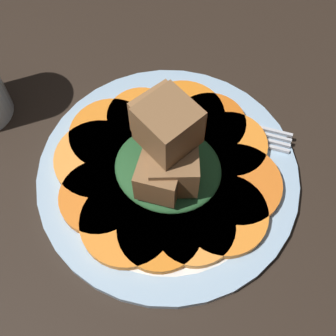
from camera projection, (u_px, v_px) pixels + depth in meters
The scene contains 16 objects.
table_slab at pixel (168, 182), 48.81cm from camera, with size 120.00×120.00×2.00cm, color black.
plate at pixel (168, 175), 47.47cm from camera, with size 26.42×26.42×1.05cm.
carrot_slice_0 at pixel (111, 135), 48.47cm from camera, with size 8.56×8.56×0.95cm, color orange.
carrot_slice_1 at pixel (98, 160), 47.11cm from camera, with size 8.89×8.89×0.95cm, color #F99438.
carrot_slice_2 at pixel (100, 198), 45.16cm from camera, with size 7.83×7.83×0.95cm, color orange.
carrot_slice_3 at pixel (127, 222), 43.97cm from camera, with size 8.95×8.95×0.95cm, color orange.
carrot_slice_4 at pixel (160, 231), 43.59cm from camera, with size 8.05×8.05×0.95cm, color orange.
carrot_slice_5 at pixel (195, 227), 43.75cm from camera, with size 7.68×7.68×0.95cm, color orange.
carrot_slice_6 at pixel (224, 215), 44.32cm from camera, with size 8.34×8.34×0.95cm, color orange.
carrot_slice_7 at pixel (237, 185), 45.80cm from camera, with size 8.83×8.83×0.95cm, color orange.
carrot_slice_8 at pixel (230, 145), 47.90cm from camera, with size 7.61×7.61×0.95cm, color orange.
carrot_slice_9 at pixel (210, 124), 49.08cm from camera, with size 7.50×7.50×0.95cm, color orange.
carrot_slice_10 at pixel (183, 117), 49.52cm from camera, with size 8.91×8.91×0.95cm, color orange.
carrot_slice_11 at pixel (141, 117), 49.48cm from camera, with size 7.18×7.18×0.95cm, color orange.
center_pile at pixel (167, 156), 43.04cm from camera, with size 10.65×9.59×10.86cm.
fork at pixel (210, 124), 49.44cm from camera, with size 18.25×2.53×0.40cm.
Camera 1 is at (-6.86, 20.27, 44.90)cm, focal length 50.00 mm.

